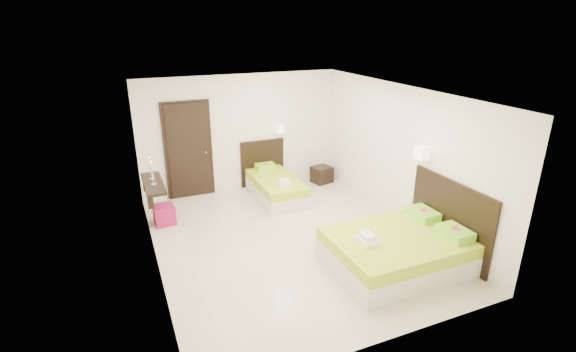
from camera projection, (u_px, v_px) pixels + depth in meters
name	position (u px, v px, depth m)	size (l,w,h in m)	color
floor	(289.00, 240.00, 7.42)	(5.50, 5.50, 0.00)	beige
bed_single	(274.00, 185.00, 9.19)	(1.04, 1.74, 1.44)	beige
bed_double	(401.00, 248.00, 6.56)	(2.07, 1.76, 1.71)	beige
nightstand	(322.00, 175.00, 10.01)	(0.44, 0.39, 0.39)	black
ottoman	(164.00, 215.00, 7.97)	(0.37, 0.37, 0.37)	#931347
door	(189.00, 151.00, 8.94)	(1.02, 0.15, 2.14)	black
console_shelf	(153.00, 184.00, 7.75)	(0.35, 1.20, 0.78)	black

